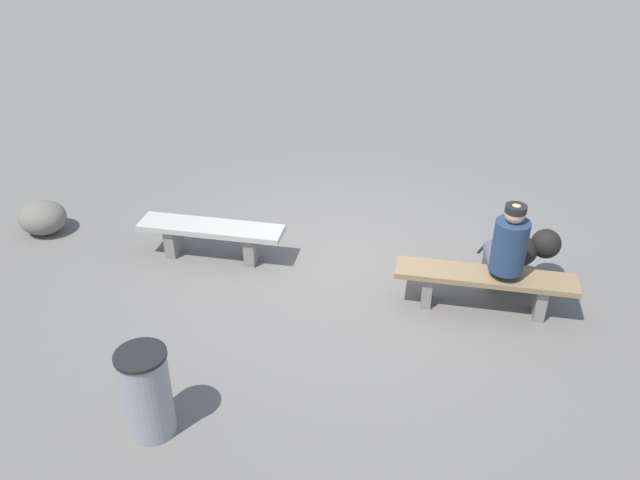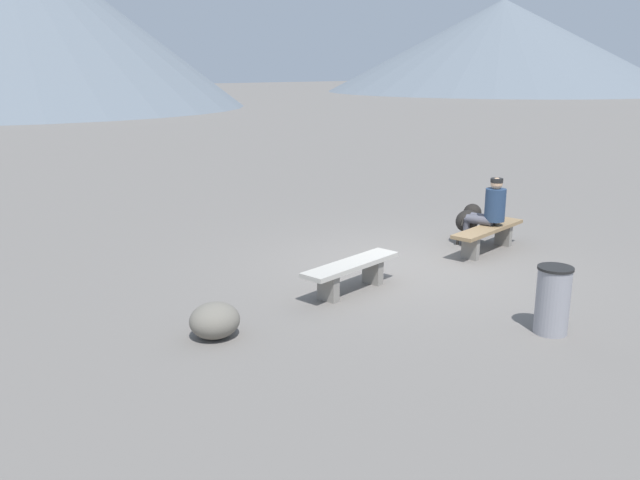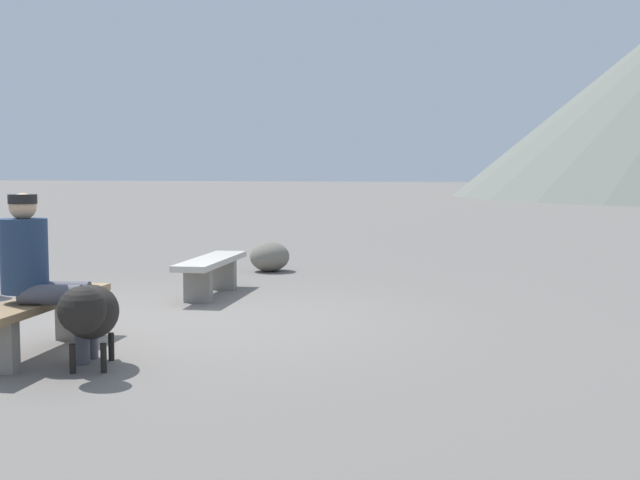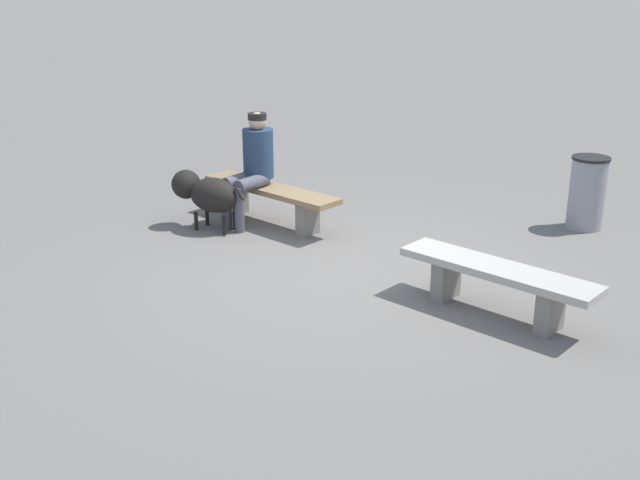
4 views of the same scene
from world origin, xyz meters
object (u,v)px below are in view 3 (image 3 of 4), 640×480
object	(u,v)px
bench_right	(39,313)
boulder	(270,257)
bench_left	(211,268)
seated_person	(37,266)
dog	(89,312)

from	to	relation	value
bench_right	boulder	bearing A→B (deg)	173.92
bench_left	seated_person	size ratio (longest dim) A/B	1.40
bench_right	seated_person	distance (m)	0.43
seated_person	dog	xyz separation A→B (m)	(0.15, 0.53, -0.29)
bench_right	seated_person	world-z (taller)	seated_person
dog	boulder	size ratio (longest dim) A/B	1.46
dog	boulder	xyz separation A→B (m)	(-5.76, -0.79, -0.21)
seated_person	bench_left	bearing A→B (deg)	167.90
dog	boulder	distance (m)	5.82
boulder	bench_right	bearing A→B (deg)	1.50
bench_left	seated_person	distance (m)	3.33
bench_left	seated_person	world-z (taller)	seated_person
bench_right	dog	world-z (taller)	dog
seated_person	bench_right	bearing A→B (deg)	-158.01
bench_left	boulder	xyz separation A→B (m)	(-2.30, -0.15, -0.10)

